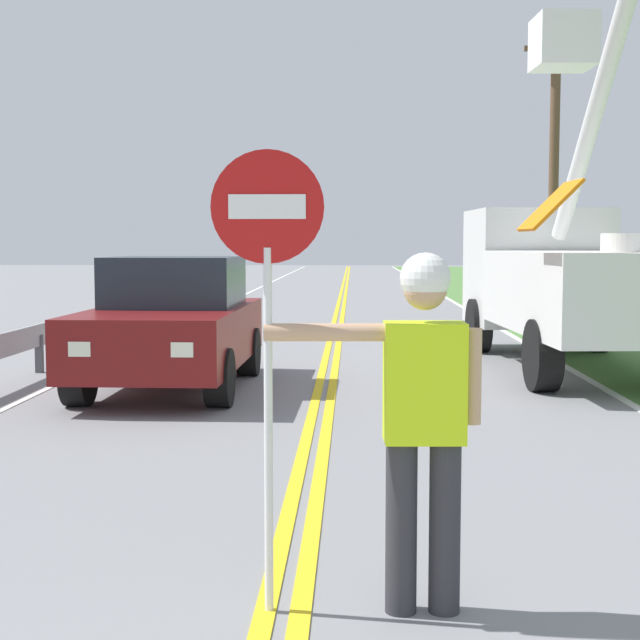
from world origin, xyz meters
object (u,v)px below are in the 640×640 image
flagger_worker (422,409)px  stop_sign_paddle (268,276)px  utility_bucket_truck (568,274)px  oncoming_sedan_nearest (173,324)px  utility_pole_mid (554,163)px

flagger_worker → stop_sign_paddle: 1.02m
stop_sign_paddle → utility_bucket_truck: bearing=69.1°
flagger_worker → utility_bucket_truck: (2.95, 9.71, 0.37)m
stop_sign_paddle → utility_bucket_truck: 10.43m
stop_sign_paddle → oncoming_sedan_nearest: (-1.90, 7.20, -0.88)m
flagger_worker → stop_sign_paddle: size_ratio=0.78×
stop_sign_paddle → utility_bucket_truck: utility_bucket_truck is taller
utility_bucket_truck → utility_pole_mid: utility_pole_mid is taller
utility_bucket_truck → utility_pole_mid: 12.99m
flagger_worker → utility_pole_mid: bearing=76.4°
stop_sign_paddle → utility_bucket_truck: (3.72, 9.74, -0.30)m
stop_sign_paddle → utility_pole_mid: 23.16m
flagger_worker → utility_pole_mid: utility_pole_mid is taller
flagger_worker → utility_bucket_truck: utility_bucket_truck is taller
flagger_worker → utility_bucket_truck: bearing=73.1°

